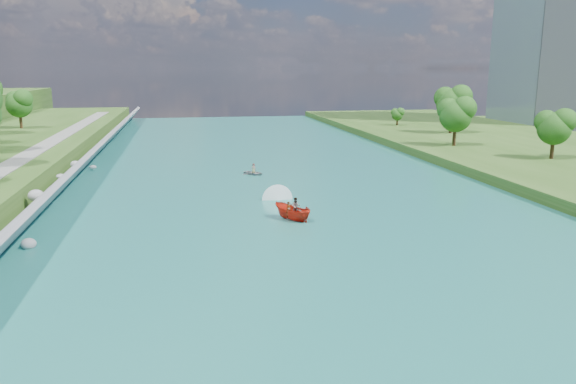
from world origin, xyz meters
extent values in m
plane|color=#2D5119|center=(0.00, 0.00, 0.00)|extent=(260.00, 260.00, 0.00)
cube|color=#1B6766|center=(0.00, 20.00, 0.05)|extent=(55.00, 240.00, 0.10)
cube|color=slate|center=(-25.85, 20.00, 1.80)|extent=(3.54, 236.00, 4.05)
ellipsoid|color=gray|center=(-25.01, 10.65, 0.43)|extent=(1.28, 1.26, 1.01)
ellipsoid|color=gray|center=(-26.36, 19.87, 2.66)|extent=(1.53, 1.45, 1.19)
ellipsoid|color=gray|center=(-26.24, 31.16, 2.49)|extent=(0.98, 1.25, 0.56)
ellipsoid|color=gray|center=(-26.09, 40.05, 2.43)|extent=(1.27, 1.20, 1.01)
ellipsoid|color=gray|center=(-25.08, 47.95, 0.66)|extent=(1.03, 0.90, 0.58)
ellipsoid|color=gray|center=(-26.24, 55.62, 1.98)|extent=(0.93, 1.18, 0.63)
cube|color=gray|center=(82.50, 95.00, 30.00)|extent=(22.00, 22.00, 60.00)
ellipsoid|color=#1E4412|center=(-42.91, 80.16, 7.90)|extent=(5.29, 5.29, 8.81)
ellipsoid|color=#1E4412|center=(43.66, 37.82, 5.96)|extent=(5.35, 5.35, 8.92)
ellipsoid|color=#1E4412|center=(35.95, 54.42, 6.59)|extent=(6.11, 6.11, 10.18)
ellipsoid|color=#1E4412|center=(44.59, 73.12, 7.41)|extent=(7.09, 7.09, 11.82)
ellipsoid|color=#1E4412|center=(39.64, 91.19, 3.98)|extent=(2.97, 2.97, 4.95)
imported|color=red|center=(-1.24, 15.36, 0.98)|extent=(4.06, 4.67, 1.75)
imported|color=#66605B|center=(-1.64, 14.96, 1.26)|extent=(0.68, 0.54, 1.62)
imported|color=#66605B|center=(-0.74, 15.86, 1.35)|extent=(0.92, 0.74, 1.81)
cube|color=white|center=(-1.24, 18.36, 0.13)|extent=(0.90, 5.00, 0.06)
imported|color=gray|center=(-1.94, 40.56, 0.44)|extent=(3.90, 3.96, 0.67)
imported|color=#66605B|center=(-1.94, 40.56, 1.03)|extent=(0.71, 0.50, 1.36)
camera|label=1|loc=(-11.76, -38.22, 15.01)|focal=35.00mm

